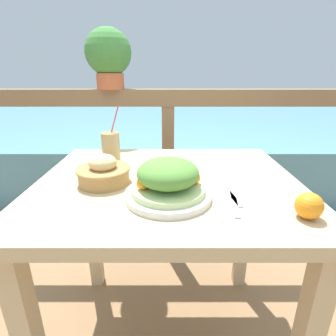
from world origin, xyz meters
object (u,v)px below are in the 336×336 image
(bread_basket, at_px, (103,172))
(potted_plant, at_px, (108,55))
(salad_plate, at_px, (169,182))
(drink_glass, at_px, (111,149))

(bread_basket, bearing_deg, potted_plant, 98.00)
(salad_plate, height_order, drink_glass, drink_glass)
(bread_basket, relative_size, potted_plant, 0.59)
(drink_glass, height_order, bread_basket, drink_glass)
(drink_glass, bearing_deg, salad_plate, -52.00)
(salad_plate, relative_size, bread_basket, 1.44)
(salad_plate, distance_m, potted_plant, 0.93)
(drink_glass, height_order, potted_plant, potted_plant)
(potted_plant, bearing_deg, salad_plate, -67.93)
(bread_basket, height_order, potted_plant, potted_plant)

